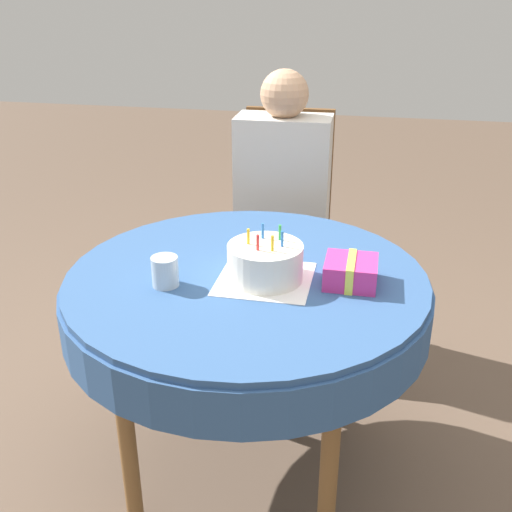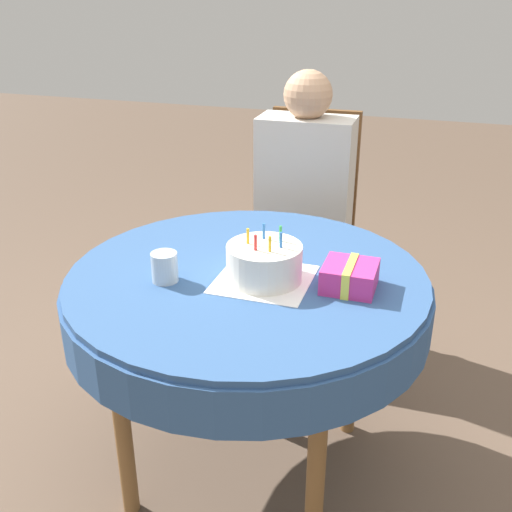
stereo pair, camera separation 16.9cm
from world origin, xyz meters
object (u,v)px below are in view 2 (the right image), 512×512
(person, at_px, (304,192))
(birthday_cake, at_px, (264,262))
(drinking_glass, at_px, (165,267))
(gift_box, at_px, (350,276))
(chair, at_px, (307,224))

(person, height_order, birthday_cake, person)
(drinking_glass, bearing_deg, gift_box, 13.17)
(drinking_glass, bearing_deg, birthday_cake, 19.52)
(chair, relative_size, birthday_cake, 4.77)
(drinking_glass, relative_size, gift_box, 0.57)
(person, relative_size, gift_box, 8.00)
(birthday_cake, height_order, gift_box, birthday_cake)
(chair, xyz_separation_m, gift_box, (0.33, -0.90, 0.23))
(birthday_cake, height_order, drinking_glass, birthday_cake)
(chair, height_order, drinking_glass, chair)
(chair, bearing_deg, gift_box, -71.16)
(chair, distance_m, drinking_glass, 1.06)
(drinking_glass, distance_m, gift_box, 0.51)
(chair, height_order, person, person)
(gift_box, bearing_deg, person, 112.19)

